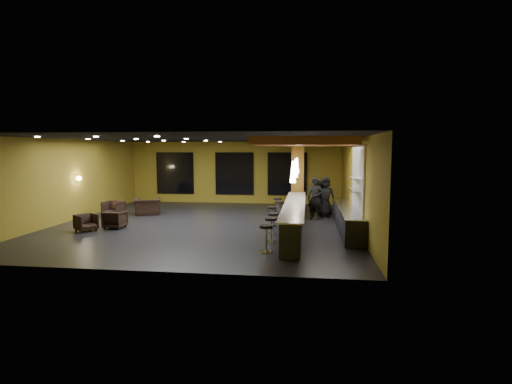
# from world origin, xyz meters

# --- Properties ---
(floor) EXTENTS (12.00, 13.00, 0.10)m
(floor) POSITION_xyz_m (0.00, 0.00, -0.05)
(floor) COLOR black
(floor) RESTS_ON ground
(ceiling) EXTENTS (12.00, 13.00, 0.10)m
(ceiling) POSITION_xyz_m (0.00, 0.00, 3.55)
(ceiling) COLOR black
(wall_back) EXTENTS (12.00, 0.10, 3.50)m
(wall_back) POSITION_xyz_m (0.00, 6.55, 1.75)
(wall_back) COLOR olive
(wall_back) RESTS_ON floor
(wall_front) EXTENTS (12.00, 0.10, 3.50)m
(wall_front) POSITION_xyz_m (0.00, -6.55, 1.75)
(wall_front) COLOR olive
(wall_front) RESTS_ON floor
(wall_left) EXTENTS (0.10, 13.00, 3.50)m
(wall_left) POSITION_xyz_m (-6.05, 0.00, 1.75)
(wall_left) COLOR olive
(wall_left) RESTS_ON floor
(wall_right) EXTENTS (0.10, 13.00, 3.50)m
(wall_right) POSITION_xyz_m (6.05, 0.00, 1.75)
(wall_right) COLOR olive
(wall_right) RESTS_ON floor
(wood_soffit) EXTENTS (3.60, 8.00, 0.28)m
(wood_soffit) POSITION_xyz_m (4.00, 1.00, 3.36)
(wood_soffit) COLOR #A25C2F
(wood_soffit) RESTS_ON ceiling
(window_left) EXTENTS (2.20, 0.06, 2.40)m
(window_left) POSITION_xyz_m (-3.50, 6.44, 1.70)
(window_left) COLOR black
(window_left) RESTS_ON wall_back
(window_center) EXTENTS (2.20, 0.06, 2.40)m
(window_center) POSITION_xyz_m (0.00, 6.44, 1.70)
(window_center) COLOR black
(window_center) RESTS_ON wall_back
(window_right) EXTENTS (2.20, 0.06, 2.40)m
(window_right) POSITION_xyz_m (3.00, 6.44, 1.70)
(window_right) COLOR black
(window_right) RESTS_ON wall_back
(tile_backsplash) EXTENTS (0.06, 3.20, 2.40)m
(tile_backsplash) POSITION_xyz_m (5.96, -1.00, 2.00)
(tile_backsplash) COLOR white
(tile_backsplash) RESTS_ON wall_right
(bar_counter) EXTENTS (0.60, 8.00, 1.00)m
(bar_counter) POSITION_xyz_m (3.65, -1.00, 0.50)
(bar_counter) COLOR black
(bar_counter) RESTS_ON floor
(bar_top) EXTENTS (0.78, 8.10, 0.05)m
(bar_top) POSITION_xyz_m (3.65, -1.00, 1.02)
(bar_top) COLOR silver
(bar_top) RESTS_ON bar_counter
(prep_counter) EXTENTS (0.70, 6.00, 0.86)m
(prep_counter) POSITION_xyz_m (5.65, -0.50, 0.43)
(prep_counter) COLOR black
(prep_counter) RESTS_ON floor
(prep_top) EXTENTS (0.72, 6.00, 0.03)m
(prep_top) POSITION_xyz_m (5.65, -0.50, 0.89)
(prep_top) COLOR silver
(prep_top) RESTS_ON prep_counter
(wall_shelf_lower) EXTENTS (0.30, 1.50, 0.03)m
(wall_shelf_lower) POSITION_xyz_m (5.82, -1.20, 1.60)
(wall_shelf_lower) COLOR silver
(wall_shelf_lower) RESTS_ON wall_right
(wall_shelf_upper) EXTENTS (0.30, 1.50, 0.03)m
(wall_shelf_upper) POSITION_xyz_m (5.82, -1.20, 2.05)
(wall_shelf_upper) COLOR silver
(wall_shelf_upper) RESTS_ON wall_right
(column) EXTENTS (0.60, 0.60, 3.50)m
(column) POSITION_xyz_m (3.65, 3.60, 1.75)
(column) COLOR olive
(column) RESTS_ON floor
(wall_sconce) EXTENTS (0.22, 0.22, 0.22)m
(wall_sconce) POSITION_xyz_m (-5.88, 0.50, 1.80)
(wall_sconce) COLOR #FFE5B2
(wall_sconce) RESTS_ON wall_left
(pendant_0) EXTENTS (0.20, 0.20, 0.70)m
(pendant_0) POSITION_xyz_m (3.65, -3.00, 2.35)
(pendant_0) COLOR white
(pendant_0) RESTS_ON wood_soffit
(pendant_1) EXTENTS (0.20, 0.20, 0.70)m
(pendant_1) POSITION_xyz_m (3.65, -0.50, 2.35)
(pendant_1) COLOR white
(pendant_1) RESTS_ON wood_soffit
(pendant_2) EXTENTS (0.20, 0.20, 0.70)m
(pendant_2) POSITION_xyz_m (3.65, 2.00, 2.35)
(pendant_2) COLOR white
(pendant_2) RESTS_ON wood_soffit
(staff_a) EXTENTS (0.80, 0.67, 1.87)m
(staff_a) POSITION_xyz_m (4.46, 1.52, 0.94)
(staff_a) COLOR black
(staff_a) RESTS_ON floor
(staff_b) EXTENTS (0.92, 0.78, 1.66)m
(staff_b) POSITION_xyz_m (4.71, 2.28, 0.83)
(staff_b) COLOR black
(staff_b) RESTS_ON floor
(staff_c) EXTENTS (0.96, 0.68, 1.83)m
(staff_c) POSITION_xyz_m (4.94, 2.34, 0.92)
(staff_c) COLOR black
(staff_c) RESTS_ON floor
(armchair_a) EXTENTS (0.97, 0.97, 0.64)m
(armchair_a) POSITION_xyz_m (-4.16, -1.99, 0.32)
(armchair_a) COLOR black
(armchair_a) RESTS_ON floor
(armchair_b) EXTENTS (0.77, 0.79, 0.69)m
(armchair_b) POSITION_xyz_m (-3.32, -1.35, 0.34)
(armchair_b) COLOR black
(armchair_b) RESTS_ON floor
(armchair_c) EXTENTS (0.89, 0.91, 0.73)m
(armchair_c) POSITION_xyz_m (-4.61, 1.07, 0.37)
(armchair_c) COLOR black
(armchair_c) RESTS_ON floor
(armchair_d) EXTENTS (1.42, 1.33, 0.76)m
(armchair_d) POSITION_xyz_m (-3.36, 1.97, 0.38)
(armchair_d) COLOR black
(armchair_d) RESTS_ON floor
(bar_stool_0) EXTENTS (0.42, 0.42, 0.83)m
(bar_stool_0) POSITION_xyz_m (2.92, -4.28, 0.53)
(bar_stool_0) COLOR silver
(bar_stool_0) RESTS_ON floor
(bar_stool_1) EXTENTS (0.41, 0.41, 0.81)m
(bar_stool_1) POSITION_xyz_m (2.94, -2.91, 0.52)
(bar_stool_1) COLOR silver
(bar_stool_1) RESTS_ON floor
(bar_stool_2) EXTENTS (0.39, 0.39, 0.78)m
(bar_stool_2) POSITION_xyz_m (2.90, -1.69, 0.50)
(bar_stool_2) COLOR silver
(bar_stool_2) RESTS_ON floor
(bar_stool_3) EXTENTS (0.41, 0.41, 0.80)m
(bar_stool_3) POSITION_xyz_m (2.74, -0.25, 0.51)
(bar_stool_3) COLOR silver
(bar_stool_3) RESTS_ON floor
(bar_stool_4) EXTENTS (0.42, 0.42, 0.84)m
(bar_stool_4) POSITION_xyz_m (2.94, 1.16, 0.54)
(bar_stool_4) COLOR silver
(bar_stool_4) RESTS_ON floor
(bar_stool_5) EXTENTS (0.41, 0.41, 0.81)m
(bar_stool_5) POSITION_xyz_m (2.76, 2.45, 0.52)
(bar_stool_5) COLOR silver
(bar_stool_5) RESTS_ON floor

